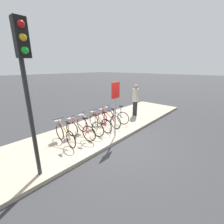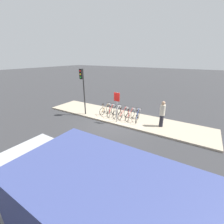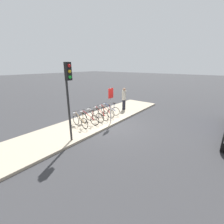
% 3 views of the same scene
% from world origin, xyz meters
% --- Properties ---
extents(ground_plane, '(120.00, 120.00, 0.00)m').
position_xyz_m(ground_plane, '(0.00, 0.00, 0.00)').
color(ground_plane, '#38383A').
extents(sidewalk, '(13.25, 2.81, 0.12)m').
position_xyz_m(sidewalk, '(0.00, 1.41, 0.06)').
color(sidewalk, '#B7A88E').
rests_on(sidewalk, ground_plane).
extents(parked_bicycle_0, '(0.46, 1.51, 0.93)m').
position_xyz_m(parked_bicycle_0, '(-1.43, 1.40, 0.54)').
color(parked_bicycle_0, black).
rests_on(parked_bicycle_0, sidewalk).
extents(parked_bicycle_1, '(0.47, 1.49, 0.93)m').
position_xyz_m(parked_bicycle_1, '(-0.86, 1.29, 0.54)').
color(parked_bicycle_1, black).
rests_on(parked_bicycle_1, sidewalk).
extents(parked_bicycle_2, '(0.46, 1.51, 0.93)m').
position_xyz_m(parked_bicycle_2, '(-0.32, 1.34, 0.54)').
color(parked_bicycle_2, black).
rests_on(parked_bicycle_2, sidewalk).
extents(parked_bicycle_3, '(0.46, 1.51, 0.93)m').
position_xyz_m(parked_bicycle_3, '(0.26, 1.32, 0.54)').
color(parked_bicycle_3, black).
rests_on(parked_bicycle_3, sidewalk).
extents(parked_bicycle_4, '(0.46, 1.51, 0.93)m').
position_xyz_m(parked_bicycle_4, '(0.85, 1.34, 0.54)').
color(parked_bicycle_4, black).
rests_on(parked_bicycle_4, sidewalk).
extents(parked_bicycle_5, '(0.50, 1.49, 0.93)m').
position_xyz_m(parked_bicycle_5, '(1.39, 1.40, 0.54)').
color(parked_bicycle_5, black).
rests_on(parked_bicycle_5, sidewalk).
extents(pedestrian, '(0.34, 0.34, 1.79)m').
position_xyz_m(pedestrian, '(3.15, 1.27, 1.07)').
color(pedestrian, '#23232D').
rests_on(pedestrian, sidewalk).
extents(traffic_light, '(0.24, 0.40, 3.65)m').
position_xyz_m(traffic_light, '(-2.81, 0.24, 2.74)').
color(traffic_light, '#2D2D2D').
rests_on(traffic_light, sidewalk).
extents(sign_post, '(0.44, 0.07, 2.19)m').
position_xyz_m(sign_post, '(0.21, 0.29, 1.62)').
color(sign_post, '#99999E').
rests_on(sign_post, sidewalk).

